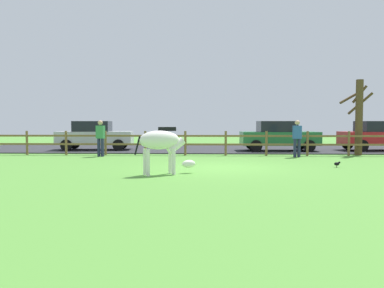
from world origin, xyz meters
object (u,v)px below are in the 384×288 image
at_px(parked_car_green, 279,136).
at_px(parked_car_silver, 95,135).
at_px(zebra, 162,143).
at_px(visitor_right_of_tree, 100,136).
at_px(visitor_left_of_tree, 297,137).
at_px(parked_car_red, 379,136).
at_px(bare_tree, 359,115).
at_px(crow_on_grass, 337,164).

height_order(parked_car_green, parked_car_silver, same).
bearing_deg(zebra, visitor_right_of_tree, 120.13).
distance_m(parked_car_green, visitor_left_of_tree, 3.32).
distance_m(zebra, parked_car_red, 14.29).
bearing_deg(parked_car_silver, visitor_left_of_tree, -19.67).
relative_size(parked_car_silver, parked_car_red, 1.00).
distance_m(bare_tree, zebra, 11.19).
relative_size(parked_car_red, visitor_right_of_tree, 2.52).
xyz_separation_m(crow_on_grass, parked_car_green, (-0.71, 7.24, 0.72)).
bearing_deg(parked_car_silver, parked_car_green, -1.77).
bearing_deg(zebra, visitor_left_of_tree, 48.60).
relative_size(zebra, visitor_right_of_tree, 1.08).
xyz_separation_m(bare_tree, zebra, (-8.45, -7.27, -0.95)).
distance_m(bare_tree, visitor_left_of_tree, 3.51).
relative_size(bare_tree, visitor_left_of_tree, 2.16).
xyz_separation_m(crow_on_grass, visitor_right_of_tree, (-9.29, 3.92, 0.78)).
height_order(zebra, parked_car_green, parked_car_green).
height_order(zebra, visitor_left_of_tree, visitor_left_of_tree).
xyz_separation_m(zebra, parked_car_red, (10.47, 9.73, -0.08)).
bearing_deg(parked_car_red, visitor_right_of_tree, -165.10).
height_order(visitor_left_of_tree, visitor_right_of_tree, same).
bearing_deg(parked_car_green, visitor_right_of_tree, -158.83).
relative_size(parked_car_red, visitor_left_of_tree, 2.52).
xyz_separation_m(crow_on_grass, parked_car_red, (4.67, 7.63, 0.72)).
xyz_separation_m(parked_car_green, parked_car_red, (5.38, 0.39, 0.00)).
relative_size(crow_on_grass, parked_car_silver, 0.05).
bearing_deg(visitor_right_of_tree, parked_car_green, 21.17).
height_order(zebra, crow_on_grass, zebra).
relative_size(parked_car_green, parked_car_red, 0.98).
bearing_deg(bare_tree, parked_car_red, 50.68).
height_order(bare_tree, parked_car_red, bare_tree).
relative_size(parked_car_green, visitor_left_of_tree, 2.48).
bearing_deg(visitor_left_of_tree, zebra, -131.40).
distance_m(bare_tree, parked_car_red, 3.34).
distance_m(parked_car_green, parked_car_silver, 9.90).
height_order(parked_car_silver, visitor_right_of_tree, visitor_right_of_tree).
bearing_deg(zebra, parked_car_red, 42.91).
relative_size(bare_tree, parked_car_red, 0.86).
relative_size(parked_car_green, visitor_right_of_tree, 2.48).
xyz_separation_m(bare_tree, visitor_left_of_tree, (-3.14, -1.24, -0.97)).
height_order(zebra, parked_car_silver, parked_car_silver).
height_order(parked_car_green, visitor_left_of_tree, visitor_left_of_tree).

